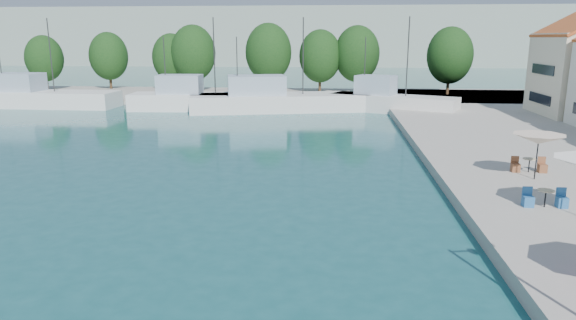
# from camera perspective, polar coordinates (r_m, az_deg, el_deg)

# --- Properties ---
(quay_far) EXTENTS (90.00, 16.00, 0.60)m
(quay_far) POSITION_cam_1_polar(r_m,az_deg,el_deg) (67.39, -1.94, 7.12)
(quay_far) COLOR #A9A299
(quay_far) RESTS_ON ground
(hill_west) EXTENTS (180.00, 40.00, 16.00)m
(hill_west) POSITION_cam_1_polar(r_m,az_deg,el_deg) (162.33, -5.69, 13.46)
(hill_west) COLOR gray
(hill_west) RESTS_ON ground
(hill_east) EXTENTS (140.00, 40.00, 12.00)m
(hill_east) POSITION_cam_1_polar(r_m,az_deg,el_deg) (183.79, 18.13, 12.24)
(hill_east) COLOR gray
(hill_east) RESTS_ON ground
(trawler_01) EXTENTS (17.60, 4.88, 10.20)m
(trawler_01) POSITION_cam_1_polar(r_m,az_deg,el_deg) (65.34, -26.14, 6.25)
(trawler_01) COLOR silver
(trawler_01) RESTS_ON ground
(trawler_02) EXTENTS (15.59, 4.95, 10.20)m
(trawler_02) POSITION_cam_1_polar(r_m,az_deg,el_deg) (57.11, -9.97, 6.57)
(trawler_02) COLOR silver
(trawler_02) RESTS_ON ground
(trawler_03) EXTENTS (20.69, 9.47, 10.20)m
(trawler_03) POSITION_cam_1_polar(r_m,az_deg,el_deg) (55.59, -0.93, 6.58)
(trawler_03) COLOR silver
(trawler_03) RESTS_ON ground
(trawler_04) EXTENTS (13.45, 8.63, 10.20)m
(trawler_04) POSITION_cam_1_polar(r_m,az_deg,el_deg) (55.66, 11.25, 6.34)
(trawler_04) COLOR silver
(trawler_04) RESTS_ON ground
(tree_01) EXTENTS (5.05, 5.05, 7.48)m
(tree_01) POSITION_cam_1_polar(r_m,az_deg,el_deg) (79.61, -25.46, 10.15)
(tree_01) COLOR #3F2B19
(tree_01) RESTS_ON quay_far
(tree_02) EXTENTS (5.35, 5.35, 7.93)m
(tree_02) POSITION_cam_1_polar(r_m,az_deg,el_deg) (78.13, -19.30, 10.84)
(tree_02) COLOR #3F2B19
(tree_02) RESTS_ON quay_far
(tree_03) EXTENTS (5.21, 5.21, 7.72)m
(tree_03) POSITION_cam_1_polar(r_m,az_deg,el_deg) (73.30, -12.82, 11.03)
(tree_03) COLOR #3F2B19
(tree_03) RESTS_ON quay_far
(tree_04) EXTENTS (5.98, 5.98, 8.85)m
(tree_04) POSITION_cam_1_polar(r_m,az_deg,el_deg) (71.53, -10.49, 11.61)
(tree_04) COLOR #3F2B19
(tree_04) RESTS_ON quay_far
(tree_05) EXTENTS (6.11, 6.11, 9.04)m
(tree_05) POSITION_cam_1_polar(r_m,az_deg,el_deg) (69.25, -2.18, 11.86)
(tree_05) COLOR #3F2B19
(tree_05) RESTS_ON quay_far
(tree_06) EXTENTS (5.55, 5.55, 8.21)m
(tree_06) POSITION_cam_1_polar(r_m,az_deg,el_deg) (69.11, 3.60, 11.44)
(tree_06) COLOR #3F2B19
(tree_06) RESTS_ON quay_far
(tree_07) EXTENTS (5.90, 5.90, 8.73)m
(tree_07) POSITION_cam_1_polar(r_m,az_deg,el_deg) (69.41, 7.68, 11.61)
(tree_07) COLOR #3F2B19
(tree_07) RESTS_ON quay_far
(tree_08) EXTENTS (5.75, 5.75, 8.52)m
(tree_08) POSITION_cam_1_polar(r_m,az_deg,el_deg) (69.54, 17.54, 11.02)
(tree_08) COLOR #3F2B19
(tree_08) RESTS_ON quay_far
(umbrella_cream) EXTENTS (2.60, 2.60, 2.35)m
(umbrella_cream) POSITION_cam_1_polar(r_m,az_deg,el_deg) (28.82, 26.09, 2.10)
(umbrella_cream) COLOR black
(umbrella_cream) RESTS_ON quay_right
(cafe_table_02) EXTENTS (1.82, 0.70, 0.76)m
(cafe_table_02) POSITION_cam_1_polar(r_m,az_deg,el_deg) (24.63, 26.65, -4.05)
(cafe_table_02) COLOR black
(cafe_table_02) RESTS_ON quay_right
(cafe_table_03) EXTENTS (1.82, 0.70, 0.76)m
(cafe_table_03) POSITION_cam_1_polar(r_m,az_deg,el_deg) (30.58, 25.19, -0.71)
(cafe_table_03) COLOR black
(cafe_table_03) RESTS_ON quay_right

